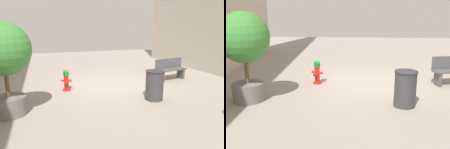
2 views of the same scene
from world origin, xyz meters
TOP-DOWN VIEW (x-y plane):
  - ground_plane at (0.00, 0.00)m, footprint 23.40×23.40m
  - fire_hydrant at (1.81, 0.29)m, footprint 0.40×0.37m
  - bench_near at (-2.82, 0.11)m, footprint 1.59×0.72m
  - planter_tree at (3.53, 2.04)m, footprint 1.40×1.40m
  - trash_bin at (-0.81, 2.22)m, footprint 0.60×0.60m

SIDE VIEW (x-z plane):
  - ground_plane at x=0.00m, z-range 0.00..0.00m
  - fire_hydrant at x=1.81m, z-range 0.00..0.81m
  - trash_bin at x=-0.81m, z-range 0.00..0.98m
  - bench_near at x=-2.82m, z-range 0.01..0.96m
  - planter_tree at x=3.53m, z-range 0.35..2.85m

